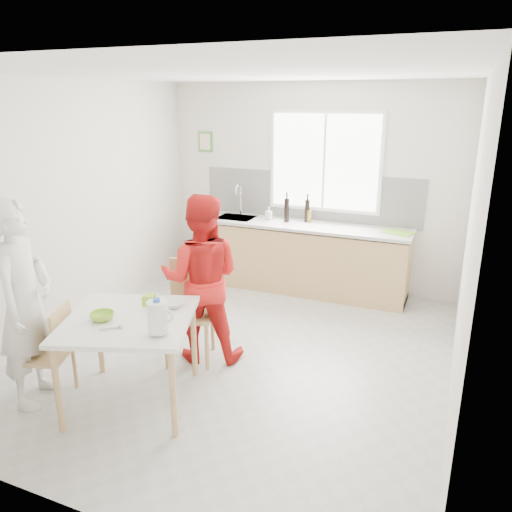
{
  "coord_description": "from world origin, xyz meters",
  "views": [
    {
      "loc": [
        1.92,
        -4.13,
        2.49
      ],
      "look_at": [
        0.09,
        0.2,
        1.0
      ],
      "focal_mm": 35.0,
      "sensor_mm": 36.0,
      "label": 1
    }
  ],
  "objects": [
    {
      "name": "spoon",
      "position": [
        -0.49,
        -1.34,
        0.79
      ],
      "size": [
        0.13,
        0.11,
        0.01
      ],
      "primitive_type": "cylinder",
      "rotation": [
        0.0,
        1.57,
        0.69
      ],
      "color": "#A5A5AA",
      "rests_on": "dining_table"
    },
    {
      "name": "bowl_green",
      "position": [
        -0.66,
        -1.22,
        0.81
      ],
      "size": [
        0.25,
        0.25,
        0.06
      ],
      "primitive_type": "imported",
      "rotation": [
        0.0,
        0.0,
        0.34
      ],
      "color": "#8EC82E",
      "rests_on": "dining_table"
    },
    {
      "name": "dining_table",
      "position": [
        -0.49,
        -1.11,
        0.7
      ],
      "size": [
        1.29,
        1.29,
        0.78
      ],
      "rotation": [
        0.0,
        0.0,
        0.34
      ],
      "color": "white",
      "rests_on": "ground"
    },
    {
      "name": "green_box",
      "position": [
        -0.49,
        -0.81,
        0.82
      ],
      "size": [
        0.13,
        0.13,
        0.09
      ],
      "primitive_type": "cube",
      "rotation": [
        0.0,
        0.0,
        0.34
      ],
      "color": "#93C72E",
      "rests_on": "dining_table"
    },
    {
      "name": "kitchen_counter",
      "position": [
        -0.0,
        1.95,
        0.42
      ],
      "size": [
        2.84,
        0.64,
        1.37
      ],
      "color": "tan",
      "rests_on": "ground"
    },
    {
      "name": "picture_frame",
      "position": [
        -1.55,
        2.23,
        1.9
      ],
      "size": [
        0.22,
        0.03,
        0.28
      ],
      "color": "#4C8E40",
      "rests_on": "room_shell"
    },
    {
      "name": "person_white",
      "position": [
        -1.3,
        -1.4,
        0.88
      ],
      "size": [
        0.61,
        0.75,
        1.76
      ],
      "primitive_type": "imported",
      "rotation": [
        0.0,
        0.0,
        1.91
      ],
      "color": "white",
      "rests_on": "ground"
    },
    {
      "name": "milk_jug",
      "position": [
        -0.09,
        -1.26,
        0.93
      ],
      "size": [
        0.21,
        0.15,
        0.27
      ],
      "rotation": [
        0.0,
        0.0,
        0.34
      ],
      "color": "white",
      "rests_on": "dining_table"
    },
    {
      "name": "chair_left",
      "position": [
        -1.14,
        -1.34,
        0.47
      ],
      "size": [
        0.5,
        0.5,
        0.85
      ],
      "rotation": [
        0.0,
        0.0,
        -1.23
      ],
      "color": "tan",
      "rests_on": "ground"
    },
    {
      "name": "person_red",
      "position": [
        -0.32,
        -0.18,
        0.83
      ],
      "size": [
        0.97,
        0.86,
        1.66
      ],
      "primitive_type": "imported",
      "rotation": [
        0.0,
        0.0,
        3.48
      ],
      "color": "red",
      "rests_on": "ground"
    },
    {
      "name": "backsplash",
      "position": [
        0.0,
        2.24,
        1.23
      ],
      "size": [
        3.0,
        0.02,
        0.65
      ],
      "primitive_type": "cube",
      "color": "white",
      "rests_on": "room_shell"
    },
    {
      "name": "chair_far",
      "position": [
        -0.44,
        -0.21,
        0.54
      ],
      "size": [
        0.58,
        0.58,
        0.99
      ],
      "rotation": [
        0.0,
        0.0,
        0.34
      ],
      "color": "tan",
      "rests_on": "ground"
    },
    {
      "name": "window",
      "position": [
        0.2,
        2.23,
        1.7
      ],
      "size": [
        1.5,
        0.06,
        1.3
      ],
      "color": "white",
      "rests_on": "room_shell"
    },
    {
      "name": "soap_bottle",
      "position": [
        -0.49,
        2.0,
        1.0
      ],
      "size": [
        0.08,
        0.08,
        0.17
      ],
      "primitive_type": "imported",
      "rotation": [
        0.0,
        0.0,
        0.06
      ],
      "color": "#999999",
      "rests_on": "kitchen_counter"
    },
    {
      "name": "cutting_board",
      "position": [
        1.23,
        1.96,
        0.93
      ],
      "size": [
        0.41,
        0.35,
        0.01
      ],
      "primitive_type": "cube",
      "rotation": [
        0.0,
        0.0,
        -0.34
      ],
      "color": "#7FC82E",
      "rests_on": "kitchen_counter"
    },
    {
      "name": "wine_bottle_a",
      "position": [
        -0.22,
        1.97,
        1.08
      ],
      "size": [
        0.07,
        0.07,
        0.32
      ],
      "primitive_type": "cylinder",
      "color": "black",
      "rests_on": "kitchen_counter"
    },
    {
      "name": "room_shell",
      "position": [
        0.0,
        0.0,
        1.64
      ],
      "size": [
        4.5,
        4.5,
        4.5
      ],
      "color": "silver",
      "rests_on": "ground"
    },
    {
      "name": "ground",
      "position": [
        0.0,
        0.0,
        0.0
      ],
      "size": [
        4.5,
        4.5,
        0.0
      ],
      "primitive_type": "plane",
      "color": "#B7B7B2",
      "rests_on": "ground"
    },
    {
      "name": "wine_bottle_b",
      "position": [
        0.03,
        2.08,
        1.07
      ],
      "size": [
        0.07,
        0.07,
        0.3
      ],
      "primitive_type": "cylinder",
      "color": "black",
      "rests_on": "kitchen_counter"
    },
    {
      "name": "bowl_white",
      "position": [
        -0.29,
        -0.77,
        0.81
      ],
      "size": [
        0.3,
        0.3,
        0.06
      ],
      "primitive_type": "imported",
      "rotation": [
        0.0,
        0.0,
        0.34
      ],
      "color": "white",
      "rests_on": "dining_table"
    },
    {
      "name": "jar_amber",
      "position": [
        0.06,
        2.07,
        1.0
      ],
      "size": [
        0.06,
        0.06,
        0.16
      ],
      "primitive_type": "cylinder",
      "color": "olive",
      "rests_on": "kitchen_counter"
    }
  ]
}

